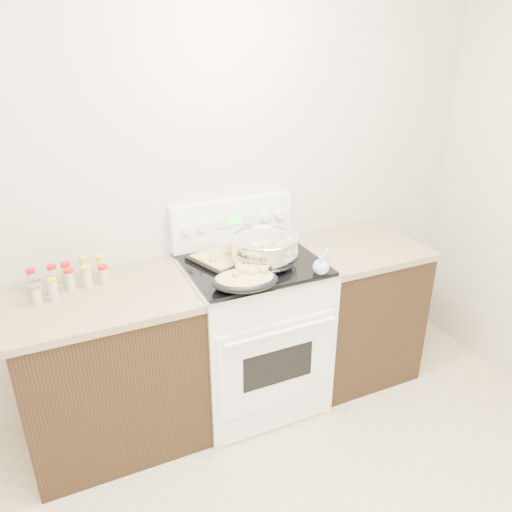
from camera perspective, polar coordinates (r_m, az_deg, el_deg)
room_shell at (r=1.21m, az=11.92°, el=3.08°), size 4.10×3.60×2.75m
counter_left at (r=2.88m, az=-16.10°, el=-12.24°), size 0.93×0.67×0.92m
counter_right at (r=3.37m, az=10.99°, el=-5.83°), size 0.73×0.67×0.92m
kitchen_range at (r=3.03m, az=-0.43°, el=-8.42°), size 0.78×0.73×1.22m
mixing_bowl at (r=2.74m, az=1.00°, el=0.67°), size 0.44×0.44×0.22m
roasting_pan at (r=2.51m, az=-1.27°, el=-2.65°), size 0.39×0.31×0.11m
baking_sheet at (r=2.86m, az=-2.80°, el=0.22°), size 0.52×0.44×0.06m
wooden_spoon at (r=2.77m, az=0.53°, el=-0.82°), size 0.11×0.28×0.04m
blue_ladle at (r=2.70m, az=7.46°, el=-1.13°), size 0.22×0.24×0.11m
spice_jars at (r=2.72m, az=-20.86°, el=-2.41°), size 0.39×0.23×0.13m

